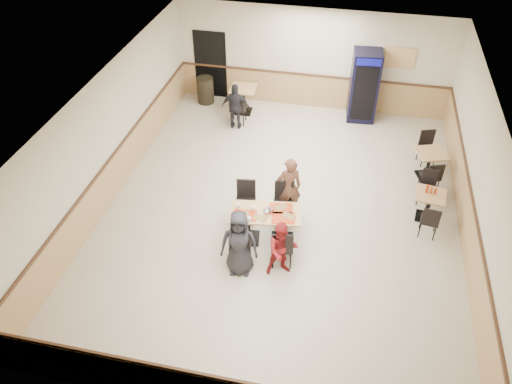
% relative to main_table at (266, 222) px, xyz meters
% --- Properties ---
extents(ground, '(10.00, 10.00, 0.00)m').
position_rel_main_table_xyz_m(ground, '(0.18, 1.03, -0.52)').
color(ground, beige).
rests_on(ground, ground).
extents(room_shell, '(10.00, 10.00, 10.00)m').
position_rel_main_table_xyz_m(room_shell, '(1.96, 3.58, 0.05)').
color(room_shell, silver).
rests_on(room_shell, ground).
extents(main_table, '(1.57, 0.95, 0.79)m').
position_rel_main_table_xyz_m(main_table, '(0.00, 0.00, 0.00)').
color(main_table, black).
rests_on(main_table, ground).
extents(main_chairs, '(1.55, 1.90, 1.00)m').
position_rel_main_table_xyz_m(main_chairs, '(-0.05, -0.01, -0.03)').
color(main_chairs, black).
rests_on(main_chairs, ground).
extents(diner_woman_left, '(0.80, 0.58, 1.52)m').
position_rel_main_table_xyz_m(diner_woman_left, '(-0.34, -0.95, 0.23)').
color(diner_woman_left, black).
rests_on(diner_woman_left, ground).
extents(diner_woman_right, '(0.75, 0.67, 1.28)m').
position_rel_main_table_xyz_m(diner_woman_right, '(0.50, -0.83, 0.11)').
color(diner_woman_right, maroon).
rests_on(diner_woman_right, ground).
extents(diner_man_opposite, '(0.65, 0.54, 1.53)m').
position_rel_main_table_xyz_m(diner_man_opposite, '(0.34, 0.95, 0.24)').
color(diner_man_opposite, brown).
rests_on(diner_man_opposite, ground).
extents(lone_diner, '(0.81, 0.37, 1.35)m').
position_rel_main_table_xyz_m(lone_diner, '(-1.72, 4.32, 0.15)').
color(lone_diner, black).
rests_on(lone_diner, ground).
extents(tabletop_clutter, '(1.31, 0.77, 0.12)m').
position_rel_main_table_xyz_m(tabletop_clutter, '(0.01, -0.05, 0.29)').
color(tabletop_clutter, '#B22E0B').
rests_on(tabletop_clutter, main_table).
extents(side_table_near, '(0.72, 0.72, 0.69)m').
position_rel_main_table_xyz_m(side_table_near, '(3.42, 1.47, -0.07)').
color(side_table_near, black).
rests_on(side_table_near, ground).
extents(side_table_near_chair_south, '(0.45, 0.45, 0.87)m').
position_rel_main_table_xyz_m(side_table_near_chair_south, '(3.42, 0.92, -0.09)').
color(side_table_near_chair_south, black).
rests_on(side_table_near_chair_south, ground).
extents(side_table_near_chair_north, '(0.45, 0.45, 0.87)m').
position_rel_main_table_xyz_m(side_table_near_chair_north, '(3.42, 2.01, -0.09)').
color(side_table_near_chair_north, black).
rests_on(side_table_near_chair_north, ground).
extents(side_table_far, '(0.85, 0.85, 0.72)m').
position_rel_main_table_xyz_m(side_table_far, '(3.51, 3.08, -0.04)').
color(side_table_far, black).
rests_on(side_table_far, ground).
extents(side_table_far_chair_south, '(0.54, 0.54, 0.92)m').
position_rel_main_table_xyz_m(side_table_far_chair_south, '(3.51, 2.50, -0.07)').
color(side_table_far_chair_south, black).
rests_on(side_table_far_chair_south, ground).
extents(side_table_far_chair_north, '(0.54, 0.54, 0.92)m').
position_rel_main_table_xyz_m(side_table_far_chair_north, '(3.51, 3.66, -0.07)').
color(side_table_far_chair_north, black).
rests_on(side_table_far_chair_north, ground).
extents(condiment_caddy, '(0.23, 0.06, 0.20)m').
position_rel_main_table_xyz_m(condiment_caddy, '(3.39, 1.52, 0.25)').
color(condiment_caddy, '#B82A0D').
rests_on(condiment_caddy, side_table_near).
extents(back_table, '(0.78, 0.78, 0.80)m').
position_rel_main_table_xyz_m(back_table, '(-1.72, 5.23, 0.01)').
color(back_table, black).
rests_on(back_table, ground).
extents(back_table_chair_lone, '(0.49, 0.49, 1.01)m').
position_rel_main_table_xyz_m(back_table_chair_lone, '(-1.72, 4.59, -0.02)').
color(back_table_chair_lone, black).
rests_on(back_table_chair_lone, ground).
extents(pepsi_cooler, '(0.85, 0.85, 2.06)m').
position_rel_main_table_xyz_m(pepsi_cooler, '(1.72, 5.62, 0.50)').
color(pepsi_cooler, black).
rests_on(pepsi_cooler, ground).
extents(trash_bin, '(0.51, 0.51, 0.81)m').
position_rel_main_table_xyz_m(trash_bin, '(-3.00, 5.58, -0.12)').
color(trash_bin, black).
rests_on(trash_bin, ground).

